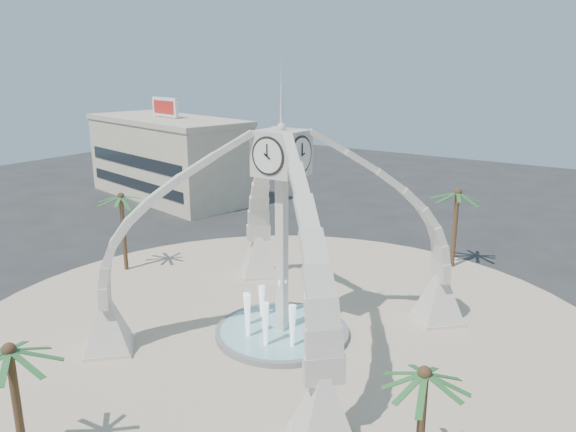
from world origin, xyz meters
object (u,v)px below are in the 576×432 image
Objects in this scene: palm_west at (121,198)px; palm_south at (9,352)px; palm_east at (425,375)px; palm_north at (458,194)px; fountain at (282,331)px; clock_tower at (282,232)px.

palm_west is 22.58m from palm_south.
palm_north is at bearing 105.56° from palm_east.
palm_west is 0.97× the size of palm_north.
palm_north is (4.57, 17.33, 5.75)m from fountain.
clock_tower is 2.24× the size of fountain.
clock_tower reaches higher than fountain.
palm_east is at bearing -32.42° from fountain.
palm_south reaches higher than fountain.
palm_north is at bearing 75.21° from fountain.
clock_tower is at bearing -104.79° from palm_north.
clock_tower is 3.24× the size of palm_east.
fountain is 1.21× the size of palm_west.
fountain is 17.54m from palm_west.
fountain is 16.13m from palm_south.
palm_south is (-2.07, -15.23, -1.28)m from clock_tower.
palm_west is at bearing 172.62° from clock_tower.
palm_east is 15.67m from palm_south.
palm_north is (-6.84, 24.58, 1.22)m from palm_east.
palm_north is (21.06, 15.19, 0.16)m from palm_west.
clock_tower is at bearing 82.26° from palm_south.
fountain is at bearing -104.79° from palm_north.
palm_east is (11.42, -7.25, 4.53)m from fountain.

